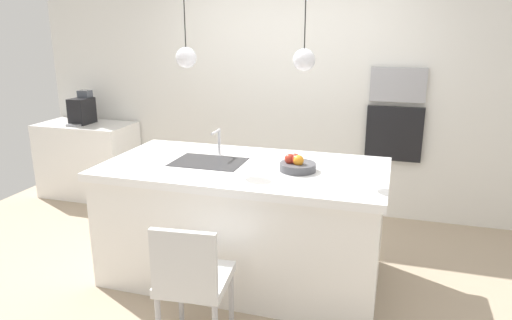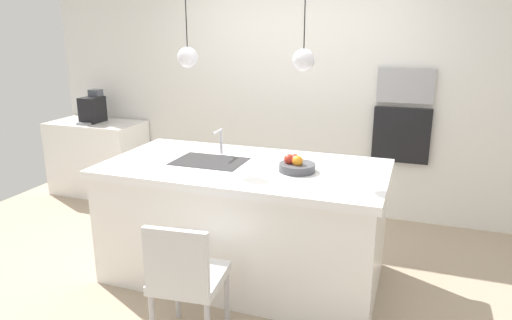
# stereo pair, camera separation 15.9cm
# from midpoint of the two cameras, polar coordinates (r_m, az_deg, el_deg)

# --- Properties ---
(floor) EXTENTS (6.60, 6.60, 0.00)m
(floor) POSITION_cam_midpoint_polar(r_m,az_deg,el_deg) (4.00, -0.22, -13.67)
(floor) COLOR tan
(floor) RESTS_ON ground
(back_wall) EXTENTS (6.00, 0.10, 2.60)m
(back_wall) POSITION_cam_midpoint_polar(r_m,az_deg,el_deg) (5.11, 6.10, 8.22)
(back_wall) COLOR silver
(back_wall) RESTS_ON ground
(kitchen_island) EXTENTS (2.20, 1.13, 0.94)m
(kitchen_island) POSITION_cam_midpoint_polar(r_m,az_deg,el_deg) (3.79, -0.23, -7.43)
(kitchen_island) COLOR white
(kitchen_island) RESTS_ON ground
(sink_basin) EXTENTS (0.56, 0.40, 0.02)m
(sink_basin) POSITION_cam_midpoint_polar(r_m,az_deg,el_deg) (3.74, -4.49, -0.25)
(sink_basin) COLOR #2D2D30
(sink_basin) RESTS_ON kitchen_island
(faucet) EXTENTS (0.02, 0.17, 0.22)m
(faucet) POSITION_cam_midpoint_polar(r_m,az_deg,el_deg) (3.89, -3.27, 2.66)
(faucet) COLOR silver
(faucet) RESTS_ON kitchen_island
(fruit_bowl) EXTENTS (0.27, 0.27, 0.13)m
(fruit_bowl) POSITION_cam_midpoint_polar(r_m,az_deg,el_deg) (3.48, 6.25, -0.65)
(fruit_bowl) COLOR #4C4C51
(fruit_bowl) RESTS_ON kitchen_island
(side_counter) EXTENTS (1.10, 0.60, 0.88)m
(side_counter) POSITION_cam_midpoint_polar(r_m,az_deg,el_deg) (5.99, -17.96, 0.28)
(side_counter) COLOR white
(side_counter) RESTS_ON ground
(coffee_machine) EXTENTS (0.20, 0.35, 0.38)m
(coffee_machine) POSITION_cam_midpoint_polar(r_m,az_deg,el_deg) (5.88, -18.61, 5.96)
(coffee_machine) COLOR black
(coffee_machine) RESTS_ON side_counter
(microwave) EXTENTS (0.54, 0.08, 0.34)m
(microwave) POSITION_cam_midpoint_polar(r_m,az_deg,el_deg) (4.89, 18.72, 8.63)
(microwave) COLOR #9E9EA3
(microwave) RESTS_ON back_wall
(oven) EXTENTS (0.56, 0.08, 0.56)m
(oven) POSITION_cam_midpoint_polar(r_m,az_deg,el_deg) (4.97, 18.21, 2.92)
(oven) COLOR black
(oven) RESTS_ON back_wall
(chair_near) EXTENTS (0.46, 0.49, 0.87)m
(chair_near) POSITION_cam_midpoint_polar(r_m,az_deg,el_deg) (2.99, -7.04, -13.93)
(chair_near) COLOR silver
(chair_near) RESTS_ON ground
(pendant_light_left) EXTENTS (0.16, 0.16, 0.76)m
(pendant_light_left) POSITION_cam_midpoint_polar(r_m,az_deg,el_deg) (3.67, -7.10, 12.38)
(pendant_light_left) COLOR silver
(pendant_light_right) EXTENTS (0.16, 0.16, 0.76)m
(pendant_light_right) POSITION_cam_midpoint_polar(r_m,az_deg,el_deg) (3.36, 7.21, 12.07)
(pendant_light_right) COLOR silver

